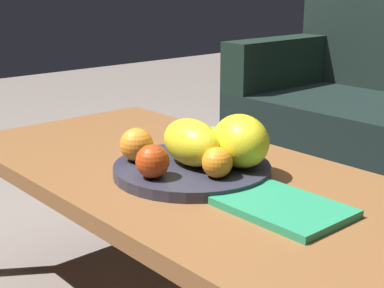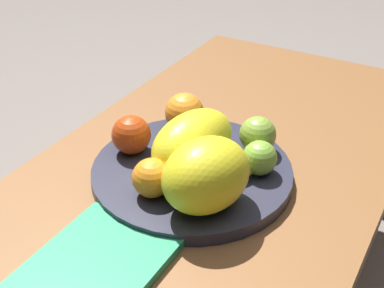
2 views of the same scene
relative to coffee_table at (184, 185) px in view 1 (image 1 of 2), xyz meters
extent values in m
cube|color=brown|center=(0.00, 0.00, 0.02)|extent=(1.29, 0.64, 0.04)
cylinder|color=brown|center=(-0.60, 0.28, -0.19)|extent=(0.05, 0.05, 0.40)
cube|color=black|center=(-0.70, 1.21, 0.12)|extent=(0.14, 0.70, 0.22)
cylinder|color=#2C2C3C|center=(0.05, -0.01, 0.06)|extent=(0.37, 0.37, 0.03)
ellipsoid|color=yellow|center=(0.04, -0.01, 0.12)|extent=(0.20, 0.14, 0.11)
ellipsoid|color=yellow|center=(0.13, 0.06, 0.13)|extent=(0.19, 0.17, 0.12)
sphere|color=orange|center=(-0.06, -0.09, 0.11)|extent=(0.08, 0.08, 0.08)
sphere|color=orange|center=(0.15, -0.03, 0.10)|extent=(0.07, 0.07, 0.07)
sphere|color=#B83C12|center=(0.06, -0.14, 0.11)|extent=(0.08, 0.08, 0.08)
sphere|color=#7FA239|center=(-0.07, 0.07, 0.10)|extent=(0.07, 0.07, 0.07)
sphere|color=#7AAB39|center=(0.00, 0.10, 0.10)|extent=(0.06, 0.06, 0.06)
ellipsoid|color=gold|center=(0.07, 0.05, 0.09)|extent=(0.15, 0.05, 0.03)
ellipsoid|color=gold|center=(0.07, 0.05, 0.09)|extent=(0.14, 0.12, 0.03)
ellipsoid|color=yellow|center=(0.08, 0.04, 0.11)|extent=(0.15, 0.06, 0.03)
cube|color=#288D5E|center=(0.33, -0.02, 0.05)|extent=(0.25, 0.18, 0.02)
camera|label=1|loc=(1.01, -0.86, 0.49)|focal=53.47mm
camera|label=2|loc=(0.72, 0.38, 0.61)|focal=48.10mm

